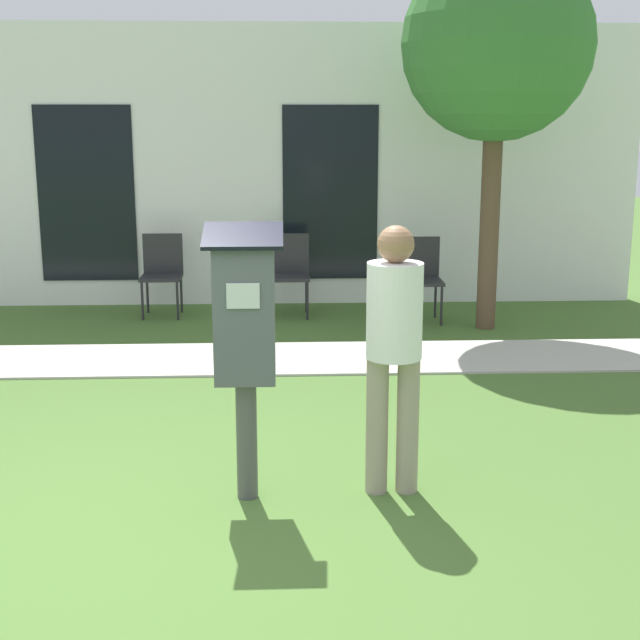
{
  "coord_description": "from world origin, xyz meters",
  "views": [
    {
      "loc": [
        0.83,
        -4.35,
        2.17
      ],
      "look_at": [
        1.04,
        0.53,
        1.05
      ],
      "focal_mm": 50.0,
      "sensor_mm": 36.0,
      "label": 1
    }
  ],
  "objects_px": {
    "person_standing": "(394,339)",
    "outdoor_chair_right": "(420,272)",
    "parking_meter": "(245,327)",
    "outdoor_chair_left": "(162,268)",
    "outdoor_chair_middle": "(289,268)"
  },
  "relations": [
    {
      "from": "person_standing",
      "to": "parking_meter",
      "type": "bearing_deg",
      "value": -179.19
    },
    {
      "from": "outdoor_chair_middle",
      "to": "outdoor_chair_left",
      "type": "bearing_deg",
      "value": -161.47
    },
    {
      "from": "parking_meter",
      "to": "outdoor_chair_middle",
      "type": "distance_m",
      "value": 4.94
    },
    {
      "from": "outdoor_chair_left",
      "to": "outdoor_chair_right",
      "type": "distance_m",
      "value": 2.85
    },
    {
      "from": "outdoor_chair_right",
      "to": "person_standing",
      "type": "bearing_deg",
      "value": -121.68
    },
    {
      "from": "parking_meter",
      "to": "outdoor_chair_left",
      "type": "bearing_deg",
      "value": 102.68
    },
    {
      "from": "person_standing",
      "to": "outdoor_chair_middle",
      "type": "xyz_separation_m",
      "value": [
        -0.55,
        4.86,
        -0.4
      ]
    },
    {
      "from": "outdoor_chair_middle",
      "to": "person_standing",
      "type": "bearing_deg",
      "value": -62.74
    },
    {
      "from": "person_standing",
      "to": "outdoor_chair_right",
      "type": "distance_m",
      "value": 4.63
    },
    {
      "from": "parking_meter",
      "to": "outdoor_chair_left",
      "type": "xyz_separation_m",
      "value": [
        -1.12,
        4.96,
        -0.49
      ]
    },
    {
      "from": "person_standing",
      "to": "outdoor_chair_left",
      "type": "xyz_separation_m",
      "value": [
        -1.96,
        4.92,
        -0.4
      ]
    },
    {
      "from": "parking_meter",
      "to": "outdoor_chair_right",
      "type": "height_order",
      "value": "parking_meter"
    },
    {
      "from": "person_standing",
      "to": "outdoor_chair_right",
      "type": "relative_size",
      "value": 1.76
    },
    {
      "from": "outdoor_chair_right",
      "to": "outdoor_chair_left",
      "type": "bearing_deg",
      "value": 151.32
    },
    {
      "from": "parking_meter",
      "to": "outdoor_chair_left",
      "type": "relative_size",
      "value": 1.77
    }
  ]
}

